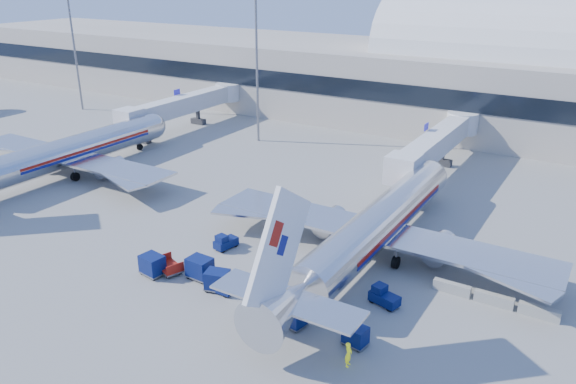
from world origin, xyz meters
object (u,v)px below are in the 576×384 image
Objects in this scene: barrier_mid at (494,300)px; tug_right at (384,296)px; mast_far_west at (72,28)px; tug_lead at (220,286)px; barrier_near at (452,288)px; airliner_mid at (65,153)px; cart_solo_far at (356,335)px; ramp_worker at (348,354)px; cart_open_red at (170,268)px; mast_west at (256,42)px; jetbridge_near at (439,141)px; jetbridge_mid at (188,104)px; cart_train_c at (152,265)px; cart_train_b at (200,268)px; airliner_main at (374,227)px; cart_train_a at (217,280)px; barrier_far at (539,312)px; tug_left at (225,242)px; cart_solo_near at (294,316)px.

barrier_mid is 8.62m from tug_right.
tug_lead is at bearing -31.32° from mast_far_west.
barrier_near and barrier_mid have the same top height.
airliner_mid reaches higher than cart_solo_far.
ramp_worker is (74.77, -40.53, -13.90)m from mast_far_west.
ramp_worker is at bearing 11.21° from cart_open_red.
tug_right is (73.91, -32.44, -14.09)m from mast_far_west.
jetbridge_near is at bearing 1.68° from mast_west.
cart_train_c is (29.68, -39.28, -2.96)m from jetbridge_mid.
mast_west is 43.71m from cart_train_b.
airliner_main reaches higher than cart_train_a.
cart_train_b is (59.11, -36.81, -13.79)m from mast_far_west.
tug_lead is 0.97× the size of cart_train_b.
cart_train_b is at bearing 147.61° from cart_train_a.
airliner_main is at bearing 167.50° from barrier_mid.
tug_right is at bearing -23.70° from mast_far_west.
cart_train_b is (-25.49, -8.81, 0.55)m from barrier_far.
tug_left reaches higher than cart_open_red.
cart_solo_far is at bearing -15.45° from airliner_mid.
tug_left is 1.33× the size of cart_solo_far.
cart_train_c is 0.80× the size of cart_open_red.
tug_lead is at bearing -174.38° from cart_solo_far.
cart_open_red is (-11.32, -38.28, -3.47)m from jetbridge_near.
cart_train_b is (-2.86, 0.90, 0.38)m from tug_lead.
barrier_far is 1.69× the size of ramp_worker.
airliner_main reaches higher than cart_open_red.
airliner_main is 12.42× the size of barrier_mid.
jetbridge_mid is 12.99× the size of tug_lead.
mast_west is at bearing -3.21° from jetbridge_mid.
jetbridge_mid is at bearing 180.00° from jetbridge_near.
tug_lead is (-19.33, -9.71, 0.17)m from barrier_mid.
jetbridge_near is at bearing 120.55° from barrier_far.
tug_lead is at bearing 14.75° from cart_train_c.
barrier_mid and barrier_far have the same top height.
jetbridge_near is 1.22× the size of mast_far_west.
cart_open_red is (-21.72, -9.47, 0.01)m from barrier_near.
mast_west reaches higher than airliner_main.
cart_solo_near is (10.32, -1.78, -0.18)m from cart_train_b.
barrier_far is 11.57m from tug_right.
barrier_mid is 1.00× the size of barrier_far.
airliner_main reaches higher than cart_solo_near.
airliner_mid is 30.24m from tug_left.
barrier_mid is 21.92m from cart_train_a.
jetbridge_mid is 11.18× the size of tug_left.
tug_lead is at bearing -59.77° from mast_west.
cart_solo_near is at bearing -29.06° from mast_far_west.
mast_west is at bearing 119.87° from cart_train_c.
airliner_mid is at bearing 177.47° from barrier_far.
cart_train_c is (15.28, -38.48, -13.83)m from mast_west.
tug_right reaches higher than barrier_far.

